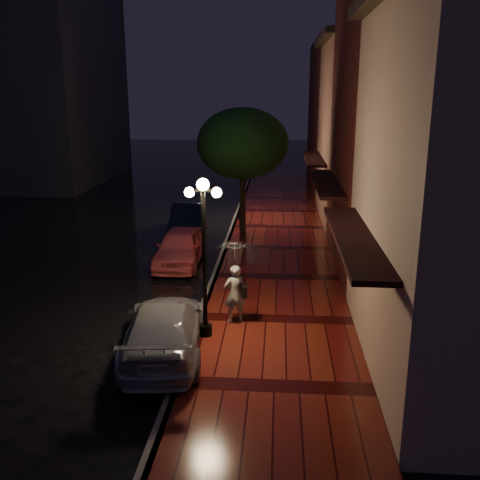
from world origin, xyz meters
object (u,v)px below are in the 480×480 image
at_px(streetlamp_far, 242,173).
at_px(navy_car, 188,219).
at_px(pink_car, 180,247).
at_px(woman_with_umbrella, 235,270).
at_px(streetlamp_near, 204,249).
at_px(parking_meter, 205,291).
at_px(street_tree, 243,146).
at_px(silver_car, 164,329).

xyz_separation_m(streetlamp_far, navy_car, (-2.36, -2.78, -1.87)).
bearing_deg(pink_car, woman_with_umbrella, -65.00).
distance_m(streetlamp_near, parking_meter, 2.15).
xyz_separation_m(streetlamp_far, woman_with_umbrella, (0.72, -13.06, -0.86)).
distance_m(streetlamp_far, street_tree, 3.44).
relative_size(pink_car, navy_car, 0.94).
bearing_deg(parking_meter, streetlamp_near, -78.37).
relative_size(streetlamp_far, woman_with_umbrella, 1.79).
relative_size(woman_with_umbrella, parking_meter, 1.89).
xyz_separation_m(streetlamp_far, parking_meter, (-0.20, -12.68, -1.68)).
bearing_deg(streetlamp_far, pink_car, -104.39).
xyz_separation_m(pink_car, navy_car, (-0.46, 4.61, 0.02)).
distance_m(street_tree, woman_with_umbrella, 10.37).
height_order(streetlamp_near, navy_car, streetlamp_near).
height_order(streetlamp_far, pink_car, streetlamp_far).
distance_m(pink_car, navy_car, 4.64).
relative_size(pink_car, silver_car, 0.87).
relative_size(navy_car, silver_car, 0.92).
relative_size(streetlamp_far, parking_meter, 3.38).
xyz_separation_m(street_tree, parking_meter, (-0.46, -9.67, -3.32)).
distance_m(streetlamp_near, pink_car, 7.13).
height_order(streetlamp_near, woman_with_umbrella, streetlamp_near).
height_order(streetlamp_far, navy_car, streetlamp_far).
height_order(pink_car, silver_car, pink_car).
distance_m(pink_car, silver_car, 7.53).
bearing_deg(navy_car, streetlamp_near, -83.34).
height_order(streetlamp_near, street_tree, street_tree).
xyz_separation_m(navy_car, parking_meter, (2.16, -9.90, 0.19)).
xyz_separation_m(streetlamp_near, streetlamp_far, (0.00, 14.00, 0.00)).
distance_m(streetlamp_near, woman_with_umbrella, 1.47).
xyz_separation_m(pink_car, silver_car, (0.95, -7.47, -0.01)).
bearing_deg(navy_car, pink_car, -89.50).
bearing_deg(navy_car, woman_with_umbrella, -78.52).
bearing_deg(streetlamp_far, parking_meter, -90.90).
height_order(streetlamp_far, street_tree, street_tree).
relative_size(streetlamp_near, parking_meter, 3.38).
relative_size(streetlamp_near, street_tree, 0.74).
relative_size(pink_car, woman_with_umbrella, 1.74).
height_order(navy_car, parking_meter, navy_car).
xyz_separation_m(streetlamp_near, navy_car, (-2.36, 11.22, -1.87)).
relative_size(street_tree, parking_meter, 4.55).
bearing_deg(woman_with_umbrella, pink_car, -88.80).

